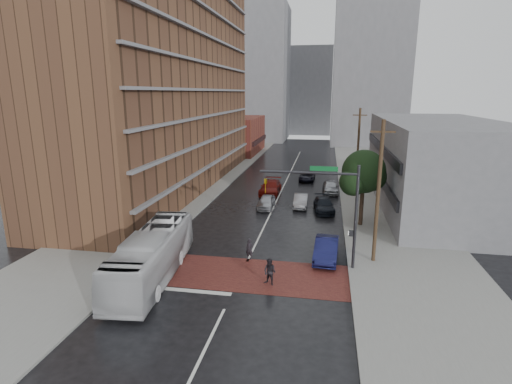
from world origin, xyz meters
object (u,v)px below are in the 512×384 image
(transit_bus, at_px, (152,255))
(pedestrian_b, at_px, (270,272))
(car_travel_a, at_px, (266,202))
(car_parked_mid, at_px, (324,205))
(suv_travel, at_px, (307,176))
(car_travel_b, at_px, (301,201))
(car_parked_near, at_px, (326,249))
(car_travel_c, at_px, (270,187))
(pedestrian_a, at_px, (249,249))
(car_parked_far, at_px, (330,187))

(transit_bus, height_order, pedestrian_b, transit_bus)
(car_travel_a, bearing_deg, car_parked_mid, -1.21)
(car_travel_a, height_order, suv_travel, car_travel_a)
(car_travel_b, xyz_separation_m, car_parked_mid, (2.41, -1.27, 0.01))
(car_travel_b, relative_size, car_parked_near, 0.88)
(car_travel_c, relative_size, car_parked_near, 1.18)
(pedestrian_a, height_order, car_parked_near, pedestrian_a)
(pedestrian_a, distance_m, pedestrian_b, 4.15)
(transit_bus, height_order, car_parked_far, transit_bus)
(car_travel_a, distance_m, car_travel_b, 3.68)
(pedestrian_a, xyz_separation_m, car_travel_a, (-0.78, 13.14, -0.09))
(car_travel_a, height_order, car_travel_b, car_travel_a)
(car_parked_mid, bearing_deg, transit_bus, -128.33)
(pedestrian_a, xyz_separation_m, car_travel_b, (2.73, 14.27, -0.11))
(pedestrian_b, xyz_separation_m, car_travel_b, (0.73, 17.91, -0.19))
(car_travel_b, bearing_deg, transit_bus, -115.42)
(car_travel_a, relative_size, car_parked_mid, 0.85)
(suv_travel, bearing_deg, car_travel_b, -87.90)
(car_travel_a, relative_size, suv_travel, 0.92)
(suv_travel, height_order, car_parked_near, car_parked_near)
(transit_bus, xyz_separation_m, suv_travel, (8.28, 31.32, -0.96))
(pedestrian_b, bearing_deg, car_parked_near, 76.94)
(pedestrian_b, bearing_deg, car_travel_c, 121.48)
(transit_bus, relative_size, suv_travel, 2.59)
(pedestrian_a, height_order, car_parked_mid, pedestrian_a)
(pedestrian_b, bearing_deg, car_travel_b, 111.22)
(car_travel_c, distance_m, car_parked_far, 7.19)
(pedestrian_a, height_order, car_travel_c, car_travel_c)
(transit_bus, height_order, car_travel_a, transit_bus)
(car_travel_c, height_order, car_parked_mid, car_travel_c)
(car_parked_near, bearing_deg, pedestrian_b, -123.35)
(pedestrian_a, height_order, car_travel_b, pedestrian_a)
(car_travel_b, bearing_deg, pedestrian_a, -101.83)
(car_parked_near, bearing_deg, car_travel_a, 120.37)
(car_travel_c, relative_size, car_parked_mid, 1.16)
(car_travel_a, xyz_separation_m, car_travel_b, (3.50, 1.12, -0.01))
(pedestrian_a, bearing_deg, pedestrian_b, -52.06)
(pedestrian_a, bearing_deg, suv_travel, 93.49)
(transit_bus, xyz_separation_m, car_parked_far, (11.38, 24.84, -0.80))
(suv_travel, xyz_separation_m, car_parked_near, (2.73, -26.32, 0.16))
(suv_travel, bearing_deg, pedestrian_a, -93.62)
(transit_bus, bearing_deg, car_travel_b, 59.95)
(car_travel_a, xyz_separation_m, suv_travel, (3.49, 14.18, -0.08))
(car_travel_b, bearing_deg, car_travel_c, 127.18)
(car_parked_mid, distance_m, car_parked_far, 7.87)
(car_travel_a, relative_size, car_parked_near, 0.86)
(pedestrian_a, bearing_deg, car_parked_near, 19.57)
(suv_travel, height_order, car_parked_mid, car_parked_mid)
(pedestrian_b, height_order, car_travel_c, pedestrian_b)
(pedestrian_b, xyz_separation_m, car_travel_c, (-3.19, 22.89, -0.07))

